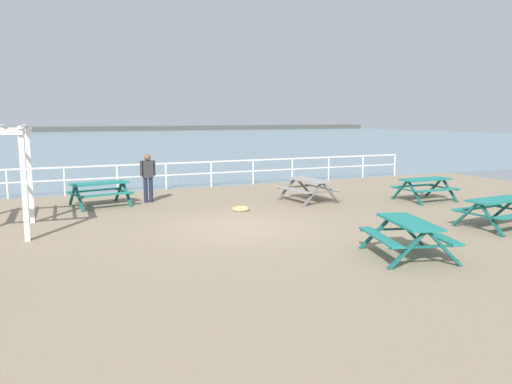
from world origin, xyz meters
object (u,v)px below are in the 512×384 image
picnic_table_near_right (308,185)px  picnic_table_mid_centre (425,184)px  picnic_table_seaward (100,188)px  picnic_table_far_right (409,230)px  picnic_table_far_left (498,206)px  visitor (148,175)px

picnic_table_near_right → picnic_table_mid_centre: bearing=-116.8°
picnic_table_seaward → picnic_table_mid_centre: bearing=-29.5°
picnic_table_near_right → picnic_table_far_right: (-1.63, -6.94, 0.00)m
picnic_table_far_left → picnic_table_near_right: bearing=107.7°
picnic_table_seaward → visitor: 1.65m
picnic_table_mid_centre → picnic_table_far_left: bearing=-108.8°
visitor → picnic_table_mid_centre: bearing=64.6°
picnic_table_near_right → picnic_table_far_left: 6.20m
picnic_table_far_left → picnic_table_mid_centre: bearing=66.4°
picnic_table_far_right → visitor: (-3.44, 9.04, 0.36)m
picnic_table_mid_centre → picnic_table_seaward: (-10.48, 3.57, 0.00)m
picnic_table_far_right → picnic_table_far_left: bearing=-57.3°
visitor → picnic_table_far_left: bearing=40.6°
picnic_table_far_left → picnic_table_seaward: 11.96m
picnic_table_far_left → visitor: 10.83m
picnic_table_far_left → picnic_table_seaward: same height
picnic_table_far_left → visitor: size_ratio=1.16×
picnic_table_near_right → picnic_table_far_right: 7.13m
picnic_table_mid_centre → visitor: 9.59m
picnic_table_far_right → picnic_table_near_right: bearing=2.5°
picnic_table_near_right → picnic_table_far_left: bearing=-162.2°
picnic_table_mid_centre → picnic_table_seaward: size_ratio=0.88×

